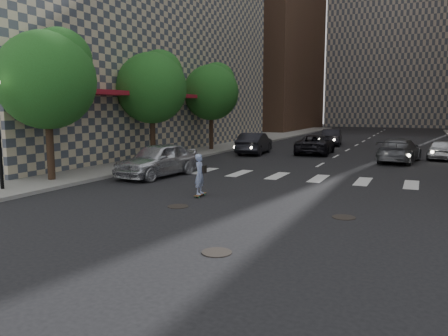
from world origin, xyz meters
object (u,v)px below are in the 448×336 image
(tree_a, at_px, (49,76))
(silver_sedan, at_px, (158,160))
(traffic_car_c, at_px, (315,144))
(traffic_car_d, at_px, (442,149))
(traffic_car_a, at_px, (255,143))
(skateboarder, at_px, (200,174))
(traffic_car_e, at_px, (332,137))
(tree_b, at_px, (154,85))
(traffic_car_b, at_px, (399,150))
(tree_c, at_px, (212,90))

(tree_a, bearing_deg, silver_sedan, 45.86)
(traffic_car_c, relative_size, traffic_car_d, 1.29)
(traffic_car_a, bearing_deg, traffic_car_d, -177.48)
(tree_a, relative_size, skateboarder, 4.15)
(traffic_car_c, relative_size, traffic_car_e, 1.14)
(traffic_car_c, bearing_deg, tree_b, 45.36)
(traffic_car_a, relative_size, traffic_car_b, 0.94)
(traffic_car_e, bearing_deg, tree_b, 58.98)
(silver_sedan, bearing_deg, tree_c, 111.26)
(tree_a, height_order, traffic_car_a, tree_a)
(silver_sedan, distance_m, traffic_car_b, 14.96)
(tree_a, relative_size, silver_sedan, 1.38)
(traffic_car_c, height_order, traffic_car_e, traffic_car_e)
(tree_a, bearing_deg, traffic_car_c, 65.16)
(skateboarder, distance_m, traffic_car_e, 24.85)
(tree_b, xyz_separation_m, tree_c, (0.00, 8.00, 0.00))
(skateboarder, bearing_deg, traffic_car_d, 57.82)
(tree_b, bearing_deg, traffic_car_a, 61.45)
(tree_b, bearing_deg, traffic_car_c, 48.62)
(silver_sedan, distance_m, traffic_car_d, 18.56)
(skateboarder, xyz_separation_m, traffic_car_e, (0.14, 24.85, -0.11))
(tree_a, height_order, skateboarder, tree_a)
(tree_a, xyz_separation_m, traffic_car_e, (7.47, 24.75, -3.93))
(tree_b, bearing_deg, traffic_car_b, 24.63)
(skateboarder, relative_size, traffic_car_e, 0.36)
(tree_a, xyz_separation_m, traffic_car_a, (3.82, 15.03, -3.88))
(tree_b, distance_m, traffic_car_c, 12.45)
(traffic_car_d, distance_m, traffic_car_e, 11.58)
(traffic_car_e, bearing_deg, skateboarder, 82.70)
(tree_a, height_order, tree_b, same)
(tree_b, height_order, tree_c, same)
(traffic_car_e, bearing_deg, traffic_car_c, 85.41)
(tree_a, xyz_separation_m, traffic_car_b, (13.53, 14.20, -3.93))
(tree_c, relative_size, traffic_car_d, 1.72)
(silver_sedan, bearing_deg, traffic_car_a, 94.05)
(silver_sedan, relative_size, traffic_car_e, 1.09)
(traffic_car_a, bearing_deg, traffic_car_c, -161.41)
(skateboarder, distance_m, silver_sedan, 5.34)
(traffic_car_c, bearing_deg, traffic_car_b, 151.91)
(skateboarder, bearing_deg, tree_b, 126.93)
(silver_sedan, height_order, traffic_car_d, silver_sedan)
(tree_a, bearing_deg, tree_c, 90.00)
(tree_b, xyz_separation_m, traffic_car_a, (3.82, 7.03, -3.88))
(traffic_car_e, bearing_deg, traffic_car_d, 130.10)
(traffic_car_e, bearing_deg, traffic_car_b, 112.90)
(tree_b, distance_m, tree_c, 8.00)
(tree_c, height_order, traffic_car_e, tree_c)
(traffic_car_d, relative_size, traffic_car_e, 0.88)
(traffic_car_a, bearing_deg, tree_b, 55.35)
(tree_b, bearing_deg, traffic_car_d, 29.05)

